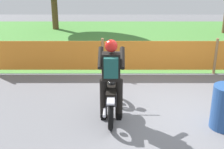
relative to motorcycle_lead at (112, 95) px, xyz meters
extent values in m
cube|color=slate|center=(1.35, -0.05, -0.44)|extent=(24.00, 24.00, 0.02)
cube|color=#4C8C3D|center=(1.35, 6.15, -0.43)|extent=(24.00, 7.50, 0.01)
cylinder|color=#997547|center=(-0.25, 2.39, 0.09)|extent=(0.08, 0.08, 1.05)
cylinder|color=#997547|center=(2.95, 2.39, 0.09)|extent=(0.08, 0.08, 1.05)
cube|color=orange|center=(-1.86, 2.39, 0.11)|extent=(3.13, 0.02, 0.85)
cube|color=orange|center=(1.35, 2.39, 0.11)|extent=(3.13, 0.02, 0.85)
cylinder|color=brown|center=(-2.60, 8.19, 0.61)|extent=(0.28, 0.28, 2.09)
torus|color=black|center=(0.01, 0.64, -0.14)|extent=(0.11, 0.59, 0.59)
cylinder|color=silver|center=(0.01, 0.64, -0.14)|extent=(0.06, 0.13, 0.13)
torus|color=black|center=(-0.01, -0.66, -0.14)|extent=(0.11, 0.59, 0.59)
cylinder|color=silver|center=(-0.01, -0.66, -0.14)|extent=(0.06, 0.13, 0.13)
cube|color=#38383D|center=(0.00, -0.06, 0.03)|extent=(0.23, 0.56, 0.30)
ellipsoid|color=black|center=(0.00, 0.15, 0.23)|extent=(0.23, 0.49, 0.20)
cube|color=black|center=(0.00, -0.29, 0.21)|extent=(0.21, 0.52, 0.09)
cube|color=silver|center=(-0.01, -0.66, 0.19)|extent=(0.15, 0.34, 0.04)
cylinder|color=silver|center=(0.01, 0.58, 0.13)|extent=(0.06, 0.22, 0.53)
sphere|color=white|center=(0.01, 0.73, 0.34)|extent=(0.17, 0.17, 0.17)
cylinder|color=silver|center=(0.01, 0.54, 0.45)|extent=(0.56, 0.04, 0.03)
cylinder|color=silver|center=(-0.13, -0.33, -0.20)|extent=(0.07, 0.51, 0.06)
cylinder|color=black|center=(-0.16, -0.19, 0.00)|extent=(0.15, 0.15, 0.86)
cube|color=black|center=(-0.16, -0.19, -0.37)|extent=(0.11, 0.26, 0.12)
cylinder|color=black|center=(0.16, -0.20, 0.00)|extent=(0.15, 0.15, 0.86)
cube|color=black|center=(0.16, -0.20, -0.37)|extent=(0.11, 0.26, 0.12)
cube|color=black|center=(0.00, -0.20, 0.71)|extent=(0.36, 0.25, 0.56)
cylinder|color=black|center=(-0.22, -0.01, 0.83)|extent=(0.11, 0.48, 0.38)
cylinder|color=black|center=(0.22, -0.02, 0.83)|extent=(0.11, 0.48, 0.38)
sphere|color=red|center=(0.00, -0.20, 1.13)|extent=(0.25, 0.25, 0.25)
cube|color=black|center=(0.00, -0.10, 1.13)|extent=(0.18, 0.03, 0.08)
cube|color=#194C47|center=(0.00, -0.37, 0.75)|extent=(0.28, 0.16, 0.40)
camera|label=1|loc=(0.01, -5.97, 2.77)|focal=49.63mm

